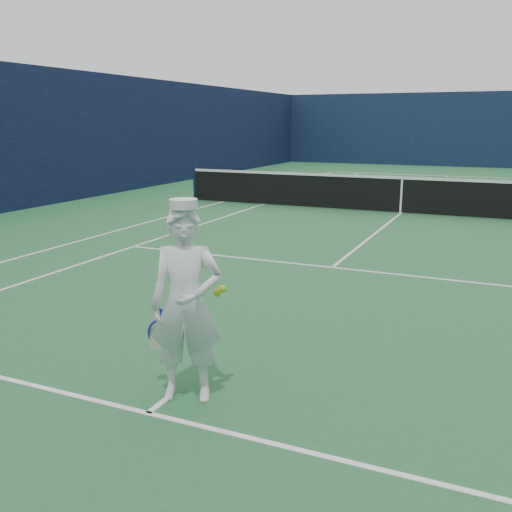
{
  "coord_description": "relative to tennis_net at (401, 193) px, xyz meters",
  "views": [
    {
      "loc": [
        2.66,
        -15.57,
        2.45
      ],
      "look_at": [
        0.16,
        -9.97,
        0.99
      ],
      "focal_mm": 40.0,
      "sensor_mm": 36.0,
      "label": 1
    }
  ],
  "objects": [
    {
      "name": "tennis_player",
      "position": [
        0.16,
        -11.46,
        0.33
      ],
      "size": [
        0.86,
        0.62,
        1.81
      ],
      "rotation": [
        0.0,
        0.0,
        0.36
      ],
      "color": "white",
      "rests_on": "ground"
    },
    {
      "name": "court_markings",
      "position": [
        0.0,
        0.0,
        -0.55
      ],
      "size": [
        11.03,
        23.83,
        0.01
      ],
      "color": "white",
      "rests_on": "ground"
    },
    {
      "name": "windscreen_fence",
      "position": [
        0.0,
        0.0,
        1.45
      ],
      "size": [
        20.12,
        36.12,
        4.0
      ],
      "color": "#0F1A37",
      "rests_on": "ground"
    },
    {
      "name": "ground",
      "position": [
        0.0,
        0.0,
        -0.55
      ],
      "size": [
        80.0,
        80.0,
        0.0
      ],
      "primitive_type": "plane",
      "color": "#246033",
      "rests_on": "ground"
    },
    {
      "name": "tennis_net",
      "position": [
        0.0,
        0.0,
        0.0
      ],
      "size": [
        12.88,
        0.09,
        1.07
      ],
      "color": "#141E4C",
      "rests_on": "ground"
    }
  ]
}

